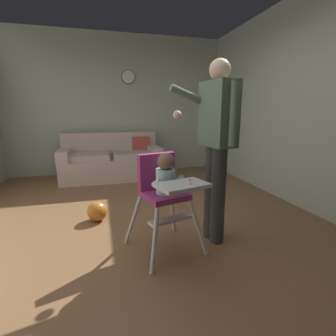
{
  "coord_description": "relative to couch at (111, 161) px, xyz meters",
  "views": [
    {
      "loc": [
        -0.38,
        -2.48,
        1.26
      ],
      "look_at": [
        0.21,
        -0.28,
        0.75
      ],
      "focal_mm": 27.12,
      "sensor_mm": 36.0,
      "label": 1
    }
  ],
  "objects": [
    {
      "name": "wall_clock",
      "position": [
        0.43,
        0.48,
        1.61
      ],
      "size": [
        0.28,
        0.04,
        0.28
      ],
      "color": "white"
    },
    {
      "name": "couch",
      "position": [
        0.0,
        0.0,
        0.0
      ],
      "size": [
        1.84,
        0.86,
        0.86
      ],
      "rotation": [
        0.0,
        0.0,
        -1.57
      ],
      "color": "beige",
      "rests_on": "ground"
    },
    {
      "name": "toy_ball",
      "position": [
        -0.26,
        -2.01,
        -0.22
      ],
      "size": [
        0.23,
        0.23,
        0.23
      ],
      "primitive_type": "sphere",
      "color": "orange",
      "rests_on": "ground"
    },
    {
      "name": "adult_standing",
      "position": [
        0.86,
        -2.76,
        0.64
      ],
      "size": [
        0.55,
        0.5,
        1.72
      ],
      "rotation": [
        0.0,
        0.0,
        -3.02
      ],
      "color": "#363736",
      "rests_on": "ground"
    },
    {
      "name": "wall_far",
      "position": [
        0.2,
        0.52,
        1.05
      ],
      "size": [
        5.13,
        0.06,
        2.77
      ],
      "primitive_type": "cube",
      "color": "#B1BAA8",
      "rests_on": "ground"
    },
    {
      "name": "wall_right",
      "position": [
        2.39,
        -2.15,
        1.05
      ],
      "size": [
        0.06,
        6.47,
        2.77
      ],
      "primitive_type": "cube",
      "color": "#AFB8AD",
      "rests_on": "ground"
    },
    {
      "name": "high_chair",
      "position": [
        0.35,
        -2.82,
        0.3
      ],
      "size": [
        0.74,
        0.83,
        0.92
      ],
      "rotation": [
        0.0,
        0.0,
        -1.3
      ],
      "color": "silver",
      "rests_on": "ground"
    },
    {
      "name": "ground",
      "position": [
        0.2,
        -2.45,
        -0.38
      ],
      "size": [
        5.93,
        7.47,
        0.1
      ],
      "primitive_type": "cube",
      "color": "brown"
    }
  ]
}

